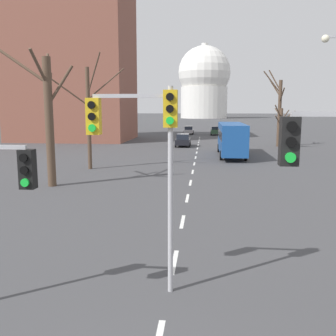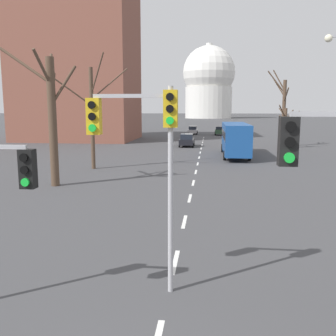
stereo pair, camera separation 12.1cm
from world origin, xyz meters
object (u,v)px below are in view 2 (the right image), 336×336
object	(u,v)px
sedan_near_right	(187,140)
city_bus	(235,137)
traffic_signal_centre_tall	(145,138)
sedan_mid_centre	(220,131)
sedan_near_left	(193,130)

from	to	relation	value
sedan_near_right	city_bus	world-z (taller)	city_bus
traffic_signal_centre_tall	sedan_mid_centre	size ratio (longest dim) A/B	1.40
sedan_near_right	city_bus	size ratio (longest dim) A/B	0.39
sedan_near_right	sedan_mid_centre	world-z (taller)	sedan_near_right
sedan_mid_centre	city_bus	size ratio (longest dim) A/B	0.37
sedan_mid_centre	sedan_near_right	bearing A→B (deg)	-102.23
sedan_near_right	traffic_signal_centre_tall	bearing A→B (deg)	-88.08
traffic_signal_centre_tall	sedan_near_left	xyz separation A→B (m)	(-1.68, 64.85, -3.44)
sedan_near_right	sedan_mid_centre	bearing A→B (deg)	77.77
sedan_near_left	sedan_near_right	distance (m)	24.50
traffic_signal_centre_tall	city_bus	distance (m)	30.88
traffic_signal_centre_tall	sedan_near_right	bearing A→B (deg)	91.92
traffic_signal_centre_tall	sedan_mid_centre	distance (m)	63.39
traffic_signal_centre_tall	city_bus	world-z (taller)	traffic_signal_centre_tall
sedan_near_left	city_bus	xyz separation A→B (m)	(6.08, -34.37, 1.22)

